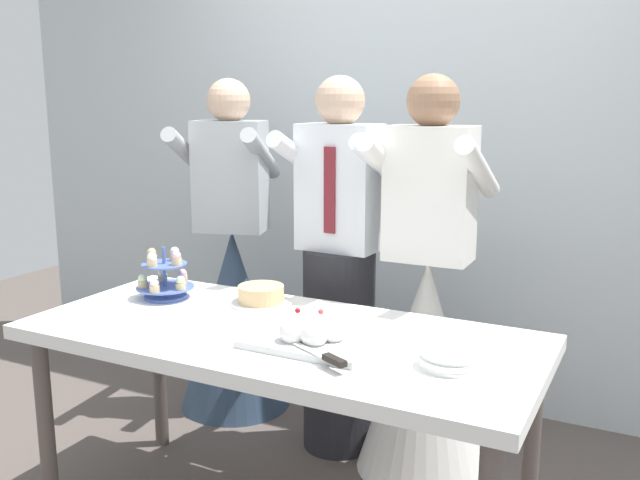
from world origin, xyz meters
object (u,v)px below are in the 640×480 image
Objects in this scene: cupcake_stand at (165,278)px; main_cake_tray at (313,332)px; person_guest at (233,296)px; dessert_table at (279,350)px; plate_stack at (450,358)px; person_bride at (426,339)px; round_cake at (261,296)px; person_groom at (339,288)px.

cupcake_stand reaches higher than main_cake_tray.
person_guest reaches higher than cupcake_stand.
person_guest is (-0.76, 0.84, -0.12)m from dessert_table.
dessert_table is 7.83× the size of cupcake_stand.
plate_stack is 1.66m from person_guest.
person_bride reaches higher than cupcake_stand.
cupcake_stand is at bearing -150.32° from person_bride.
dessert_table is 1.13m from person_guest.
cupcake_stand is at bearing -165.66° from round_cake.
cupcake_stand is 0.76m from person_groom.
cupcake_stand is at bearing 170.99° from plate_stack.
main_cake_tray reaches higher than round_cake.
main_cake_tray reaches higher than dessert_table.
person_bride and person_guest have the same top height.
person_bride is at bearing -9.13° from person_guest.
person_guest reaches higher than dessert_table.
person_groom is (0.12, 0.45, -0.06)m from round_cake.
main_cake_tray is 0.49m from round_cake.
person_bride is at bearing 38.65° from round_cake.
cupcake_stand is at bearing 165.19° from main_cake_tray.
dessert_table is at bearing 157.73° from main_cake_tray.
person_guest is (-1.07, 0.17, 0.00)m from person_bride.
main_cake_tray is at bearing -14.81° from cupcake_stand.
plate_stack is (0.63, -0.06, 0.10)m from dessert_table.
round_cake is (-0.84, 0.30, 0.01)m from plate_stack.
cupcake_stand is 0.14× the size of person_groom.
dessert_table is 0.34m from round_cake.
dessert_table is at bearing -82.11° from person_groom.
cupcake_stand is 1.10m from person_bride.
round_cake reaches higher than plate_stack.
person_guest is at bearing 147.12° from plate_stack.
plate_stack is 0.77× the size of round_cake.
dessert_table is 0.22m from main_cake_tray.
plate_stack is (1.23, -0.20, -0.06)m from cupcake_stand.
cupcake_stand is 0.55× the size of main_cake_tray.
cupcake_stand reaches higher than dessert_table.
round_cake is 0.14× the size of person_bride.
main_cake_tray is 0.46m from plate_stack.
person_bride reaches higher than plate_stack.
main_cake_tray is at bearing -70.68° from person_groom.
person_guest is at bearing 167.33° from person_groom.
plate_stack is 0.89m from round_cake.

